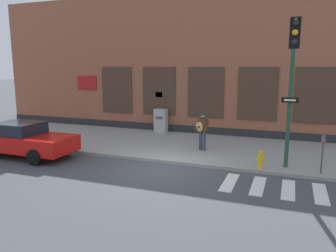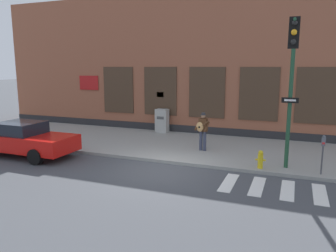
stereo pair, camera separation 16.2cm
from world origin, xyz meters
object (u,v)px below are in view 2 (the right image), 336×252
Objects in this scene: traffic_light at (292,73)px; utility_box at (162,121)px; parking_meter at (323,149)px; busker at (203,129)px; fire_hydrant at (260,159)px; red_car at (25,139)px.

utility_box is at bearing 141.04° from traffic_light.
traffic_light is 2.99m from parking_meter.
busker is 1.23× the size of parking_meter.
parking_meter is 1.05× the size of utility_box.
busker reaches higher than parking_meter.
traffic_light is 3.81× the size of utility_box.
traffic_light is at bearing -150.69° from parking_meter.
traffic_light is at bearing -33.27° from fire_hydrant.
traffic_light is 7.45× the size of fire_hydrant.
red_car is 7.98m from busker.
busker is at bearing 147.03° from traffic_light.
red_car is 6.59× the size of fire_hydrant.
busker reaches higher than utility_box.
fire_hydrant is (-2.12, -0.07, -0.60)m from parking_meter.
busker is (7.24, 3.34, 0.37)m from red_car.
traffic_light reaches higher than red_car.
utility_box is (-7.07, 5.72, -2.91)m from traffic_light.
utility_box is (-8.27, 5.05, -0.26)m from parking_meter.
busker is at bearing -44.53° from utility_box.
parking_meter is at bearing -19.43° from busker.
busker reaches higher than red_car.
traffic_light is at bearing 4.89° from red_car.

